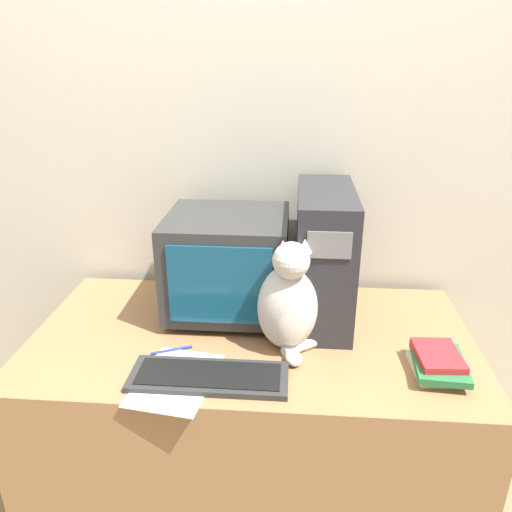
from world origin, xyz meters
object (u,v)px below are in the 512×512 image
Objects in this scene: computer_tower at (324,256)px; keyboard at (209,377)px; crt_monitor at (228,263)px; pen at (172,350)px; book_stack at (437,363)px; cat at (289,303)px.

keyboard is at bearing -129.44° from computer_tower.
pen is (-0.15, -0.28, -0.19)m from crt_monitor.
keyboard is 2.14× the size of book_stack.
book_stack reaches higher than pen.
crt_monitor reaches higher than book_stack.
computer_tower is (0.33, -0.00, 0.04)m from crt_monitor.
pen is at bearing -150.11° from computer_tower.
book_stack is 1.73× the size of pen.
crt_monitor is 0.90× the size of computer_tower.
crt_monitor is at bearing 89.42° from keyboard.
computer_tower reaches higher than pen.
computer_tower is 1.22× the size of cat.
computer_tower is 0.58m from keyboard.
computer_tower is 0.26m from cat.
computer_tower reaches higher than keyboard.
cat is (0.23, 0.19, 0.15)m from keyboard.
keyboard is at bearing -172.37° from book_stack.
keyboard is (-0.00, -0.41, -0.18)m from crt_monitor.
book_stack is 0.81m from pen.
cat is at bearing 167.29° from book_stack.
book_stack is at bearing -44.37° from computer_tower.
book_stack is (0.66, -0.32, -0.16)m from crt_monitor.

